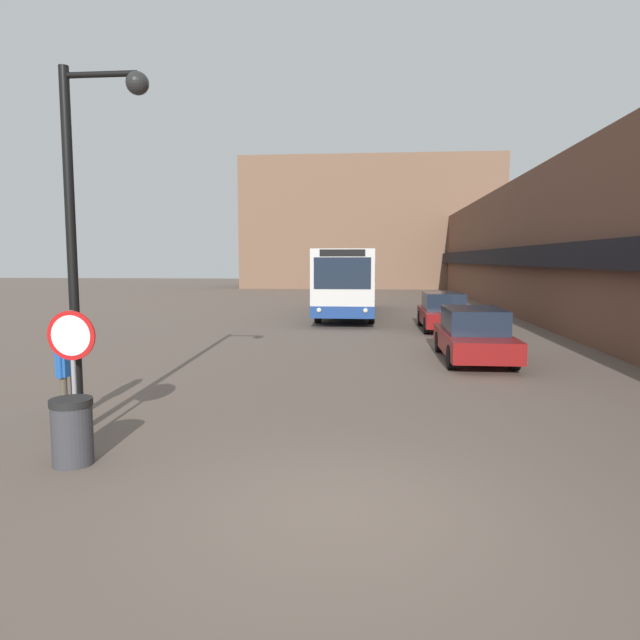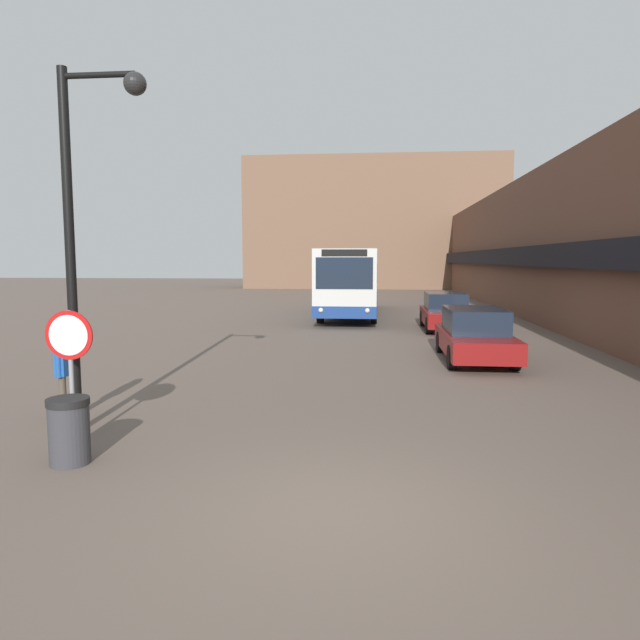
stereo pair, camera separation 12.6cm
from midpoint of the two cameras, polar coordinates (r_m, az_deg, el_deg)
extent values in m
plane|color=#66564C|center=(6.95, 2.62, -18.58)|extent=(160.00, 160.00, 0.00)
cube|color=brown|center=(31.82, 23.60, 6.67)|extent=(5.00, 60.00, 7.03)
cube|color=black|center=(31.09, 18.71, 6.02)|extent=(0.50, 60.00, 0.90)
cube|color=brown|center=(60.10, 5.49, 9.49)|extent=(26.00, 8.00, 13.06)
cube|color=silver|center=(29.77, 3.25, 4.13)|extent=(2.69, 12.33, 2.91)
cube|color=navy|center=(29.84, 3.23, 1.83)|extent=(2.71, 12.35, 0.51)
cube|color=#192333|center=(29.76, 3.25, 4.92)|extent=(2.71, 11.34, 0.80)
cube|color=#192333|center=(23.60, 2.59, 4.70)|extent=(2.37, 0.03, 1.31)
cube|color=black|center=(23.59, 2.60, 6.73)|extent=(1.88, 0.03, 0.28)
sphere|color=#F2EAC6|center=(23.75, 0.24, 0.99)|extent=(0.20, 0.20, 0.20)
sphere|color=#F2EAC6|center=(23.64, 4.92, 0.95)|extent=(0.20, 0.20, 0.20)
cylinder|color=black|center=(26.14, 0.18, 0.86)|extent=(0.28, 1.06, 1.06)
cylinder|color=black|center=(26.01, 5.55, 0.81)|extent=(0.28, 1.06, 1.06)
cylinder|color=black|center=(33.73, 1.44, 2.03)|extent=(0.28, 1.06, 1.06)
cylinder|color=black|center=(33.63, 5.60, 1.99)|extent=(0.28, 1.06, 1.06)
cube|color=maroon|center=(16.99, 15.41, -2.13)|extent=(1.80, 4.58, 0.57)
cube|color=#192333|center=(17.03, 15.41, 0.00)|extent=(1.59, 2.52, 0.68)
cylinder|color=black|center=(15.82, 19.19, -3.64)|extent=(0.20, 0.65, 0.65)
cylinder|color=black|center=(15.52, 13.26, -3.65)|extent=(0.20, 0.65, 0.65)
cylinder|color=black|center=(18.56, 17.17, -2.18)|extent=(0.20, 0.65, 0.65)
cylinder|color=black|center=(18.30, 12.11, -2.16)|extent=(0.20, 0.65, 0.65)
cube|color=maroon|center=(24.09, 12.56, 0.33)|extent=(1.77, 4.46, 0.58)
cube|color=#192333|center=(24.14, 12.56, 1.87)|extent=(1.55, 2.45, 0.69)
cylinder|color=black|center=(22.86, 14.95, -0.59)|extent=(0.20, 0.67, 0.67)
cylinder|color=black|center=(22.66, 10.94, -0.56)|extent=(0.20, 0.67, 0.67)
cylinder|color=black|center=(25.58, 13.97, 0.12)|extent=(0.20, 0.67, 0.67)
cylinder|color=black|center=(25.40, 10.38, 0.16)|extent=(0.20, 0.67, 0.67)
cylinder|color=gray|center=(9.61, -23.24, -5.44)|extent=(0.07, 0.07, 2.13)
cylinder|color=red|center=(9.49, -23.48, -1.40)|extent=(0.76, 0.03, 0.76)
cylinder|color=white|center=(9.48, -23.52, -1.41)|extent=(0.62, 0.02, 0.62)
cylinder|color=black|center=(10.24, -23.37, 5.99)|extent=(0.16, 0.16, 5.95)
cylinder|color=black|center=(10.38, -20.96, 21.91)|extent=(1.20, 0.10, 0.10)
sphere|color=black|center=(10.10, -17.65, 21.60)|extent=(0.36, 0.36, 0.36)
cylinder|color=brown|center=(11.28, -24.01, -7.21)|extent=(0.12, 0.12, 0.82)
cylinder|color=brown|center=(11.51, -23.13, -6.92)|extent=(0.12, 0.12, 0.82)
cube|color=#1E51A3|center=(11.26, -23.72, -3.48)|extent=(0.26, 0.47, 0.62)
sphere|color=brown|center=(11.20, -23.81, -1.35)|extent=(0.23, 0.23, 0.23)
cylinder|color=#1E51A3|center=(11.09, -24.40, -3.81)|extent=(0.10, 0.10, 0.58)
cylinder|color=#1E51A3|center=(11.44, -23.04, -3.47)|extent=(0.10, 0.10, 0.58)
cylinder|color=#38383D|center=(8.97, -23.40, -10.45)|extent=(0.56, 0.56, 0.85)
cylinder|color=black|center=(8.85, -23.53, -7.50)|extent=(0.59, 0.59, 0.10)
camera|label=1|loc=(0.06, -89.75, 0.03)|focal=32.00mm
camera|label=2|loc=(0.06, 90.25, -0.03)|focal=32.00mm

